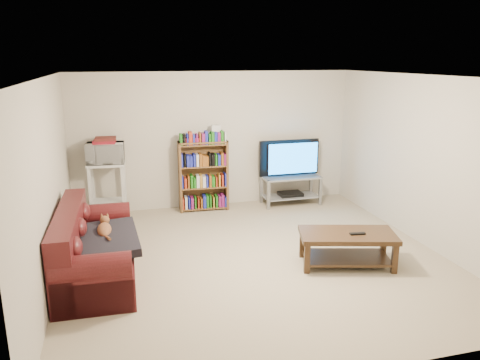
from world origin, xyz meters
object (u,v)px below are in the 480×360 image
object	(u,v)px
coffee_table	(347,243)
bookshelf	(203,175)
sofa	(91,253)
tv_stand	(291,185)

from	to	relation	value
coffee_table	bookshelf	xyz separation A→B (m)	(-1.37, 2.74, 0.33)
sofa	tv_stand	size ratio (longest dim) A/B	1.92
coffee_table	bookshelf	size ratio (longest dim) A/B	1.08
coffee_table	sofa	bearing A→B (deg)	-173.85
coffee_table	tv_stand	world-z (taller)	tv_stand
coffee_table	tv_stand	bearing A→B (deg)	100.23
sofa	coffee_table	distance (m)	3.24
sofa	tv_stand	distance (m)	4.05
coffee_table	tv_stand	size ratio (longest dim) A/B	1.26
sofa	tv_stand	world-z (taller)	sofa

